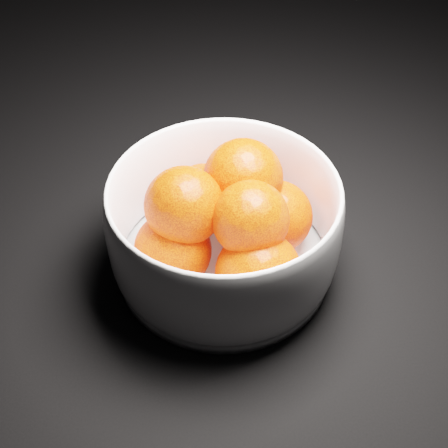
{
  "coord_description": "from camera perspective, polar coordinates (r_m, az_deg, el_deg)",
  "views": [
    {
      "loc": [
        -0.29,
        -0.17,
        0.47
      ],
      "look_at": [
        -0.25,
        0.25,
        0.06
      ],
      "focal_mm": 50.0,
      "sensor_mm": 36.0,
      "label": 1
    }
  ],
  "objects": [
    {
      "name": "bowl",
      "position": [
        0.59,
        0.0,
        -0.38
      ],
      "size": [
        0.22,
        0.22,
        0.11
      ],
      "rotation": [
        0.0,
        0.0,
        0.19
      ],
      "color": "white",
      "rests_on": "ground"
    },
    {
      "name": "orange_pile",
      "position": [
        0.58,
        0.37,
        0.29
      ],
      "size": [
        0.18,
        0.18,
        0.12
      ],
      "color": "#FF3609",
      "rests_on": "bowl"
    }
  ]
}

